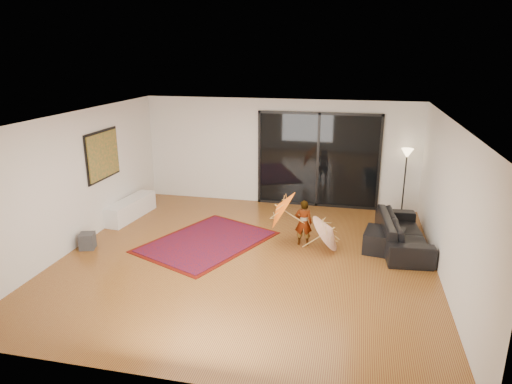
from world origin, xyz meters
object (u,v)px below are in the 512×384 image
(sofa, at_px, (403,232))
(ottoman, at_px, (384,241))
(media_console, at_px, (131,209))
(child, at_px, (303,223))

(sofa, bearing_deg, ottoman, 122.38)
(media_console, xyz_separation_m, child, (4.22, -0.70, 0.25))
(sofa, xyz_separation_m, ottoman, (-0.38, -0.29, -0.11))
(child, bearing_deg, media_console, -13.63)
(media_console, height_order, ottoman, media_console)
(media_console, distance_m, ottoman, 5.86)
(media_console, height_order, sofa, sofa)
(child, bearing_deg, ottoman, 177.10)
(sofa, distance_m, child, 2.01)
(media_console, relative_size, child, 1.69)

